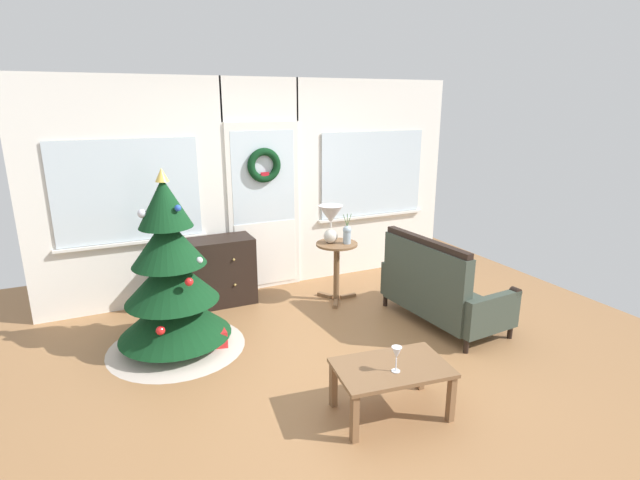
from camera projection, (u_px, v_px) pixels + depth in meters
ground_plane at (341, 361)px, 4.43m from camera, size 6.76×6.76×0.00m
back_wall_with_door at (262, 187)px, 5.88m from camera, size 5.20×0.19×2.55m
christmas_tree at (172, 289)px, 4.52m from camera, size 1.29×1.29×1.72m
dresser_cabinet at (214, 272)px, 5.59m from camera, size 0.90×0.45×0.78m
settee_sofa at (438, 290)px, 5.09m from camera, size 0.81×1.42×0.96m
side_table at (337, 260)px, 5.65m from camera, size 0.50×0.48×0.70m
table_lamp at (331, 219)px, 5.53m from camera, size 0.28×0.28×0.44m
flower_vase at (347, 234)px, 5.56m from camera, size 0.11×0.10×0.35m
coffee_table at (392, 373)px, 3.60m from camera, size 0.90×0.62×0.40m
wine_glass at (397, 354)px, 3.48m from camera, size 0.08×0.08×0.20m
gift_box at (216, 339)px, 4.63m from camera, size 0.19×0.17×0.19m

